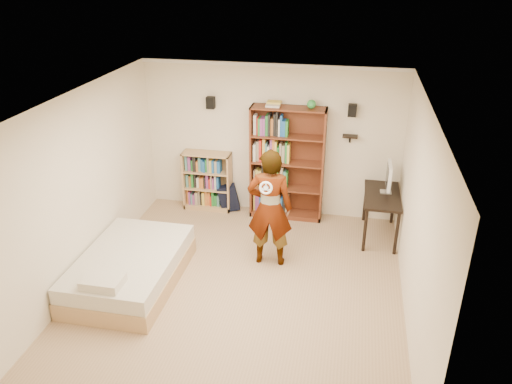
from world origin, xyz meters
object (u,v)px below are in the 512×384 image
daybed (130,265)px  low_bookshelf (207,181)px  person (270,208)px  tall_bookshelf (287,164)px  computer_desk (380,216)px

daybed → low_bookshelf: bearing=80.4°
low_bookshelf → person: (1.43, -1.57, 0.37)m
low_bookshelf → person: person is taller
daybed → person: 2.17m
tall_bookshelf → low_bookshelf: tall_bookshelf is taller
tall_bookshelf → low_bookshelf: size_ratio=1.84×
tall_bookshelf → daybed: size_ratio=1.00×
computer_desk → low_bookshelf: bearing=171.7°
tall_bookshelf → person: bearing=-91.4°
computer_desk → person: person is taller
tall_bookshelf → computer_desk: bearing=-14.8°
tall_bookshelf → low_bookshelf: 1.54m
tall_bookshelf → computer_desk: tall_bookshelf is taller
low_bookshelf → computer_desk: bearing=-8.3°
computer_desk → daybed: computer_desk is taller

